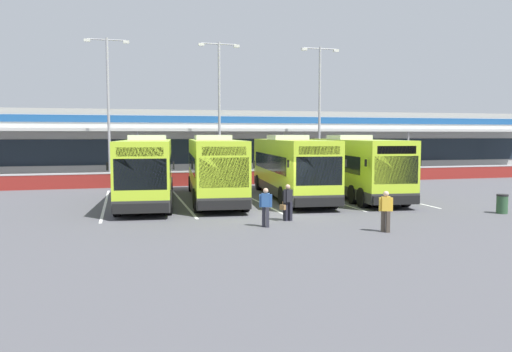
{
  "coord_description": "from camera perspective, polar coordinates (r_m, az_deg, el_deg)",
  "views": [
    {
      "loc": [
        -7.37,
        -22.81,
        3.82
      ],
      "look_at": [
        -0.54,
        3.0,
        1.6
      ],
      "focal_mm": 35.23,
      "sensor_mm": 36.0,
      "label": 1
    }
  ],
  "objects": [
    {
      "name": "pedestrian_with_handbag",
      "position": [
        22.23,
        3.59,
        -2.91
      ],
      "size": [
        0.64,
        0.44,
        1.62
      ],
      "color": "black",
      "rests_on": "ground"
    },
    {
      "name": "litter_bin",
      "position": [
        27.06,
        26.16,
        -2.85
      ],
      "size": [
        0.54,
        0.54,
        0.93
      ],
      "color": "#2D5133",
      "rests_on": "ground"
    },
    {
      "name": "lamp_post_east",
      "position": [
        42.39,
        7.23,
        8.05
      ],
      "size": [
        3.24,
        0.28,
        11.0
      ],
      "color": "#9E9EA3",
      "rests_on": "ground"
    },
    {
      "name": "lamp_post_west",
      "position": [
        39.75,
        -16.43,
        8.12
      ],
      "size": [
        3.24,
        0.28,
        11.0
      ],
      "color": "#9E9EA3",
      "rests_on": "ground"
    },
    {
      "name": "coach_bus_left_centre",
      "position": [
        29.25,
        -4.78,
        0.75
      ],
      "size": [
        3.9,
        12.34,
        3.78
      ],
      "color": "#B7DB2D",
      "rests_on": "ground"
    },
    {
      "name": "red_barrier_wall",
      "position": [
        38.17,
        -3.63,
        -0.17
      ],
      "size": [
        60.0,
        0.4,
        1.1
      ],
      "color": "maroon",
      "rests_on": "ground"
    },
    {
      "name": "terminal_building",
      "position": [
        50.27,
        -6.4,
        3.8
      ],
      "size": [
        70.0,
        13.0,
        6.0
      ],
      "color": "#B7B7B2",
      "rests_on": "ground"
    },
    {
      "name": "coach_bus_leftmost",
      "position": [
        28.76,
        -12.21,
        0.59
      ],
      "size": [
        3.9,
        12.34,
        3.78
      ],
      "color": "#B7DB2D",
      "rests_on": "ground"
    },
    {
      "name": "pedestrian_near_bin",
      "position": [
        20.7,
        1.1,
        -3.43
      ],
      "size": [
        0.53,
        0.38,
        1.62
      ],
      "color": "#33333D",
      "rests_on": "ground"
    },
    {
      "name": "bay_stripe_far_west",
      "position": [
        29.08,
        -16.73,
        -2.99
      ],
      "size": [
        0.14,
        13.0,
        0.01
      ],
      "primitive_type": "cube",
      "color": "silver",
      "rests_on": "ground"
    },
    {
      "name": "lamp_post_centre",
      "position": [
        40.02,
        -4.19,
        8.28
      ],
      "size": [
        3.24,
        0.28,
        11.0
      ],
      "color": "#9E9EA3",
      "rests_on": "ground"
    },
    {
      "name": "ground_plane",
      "position": [
        24.28,
        3.06,
        -4.31
      ],
      "size": [
        200.0,
        200.0,
        0.0
      ],
      "primitive_type": "plane",
      "color": "#4C4C51"
    },
    {
      "name": "coach_bus_centre",
      "position": [
        30.23,
        3.96,
        0.88
      ],
      "size": [
        3.9,
        12.34,
        3.78
      ],
      "color": "#B7DB2D",
      "rests_on": "ground"
    },
    {
      "name": "bay_stripe_mid_east",
      "position": [
        33.07,
        13.79,
        -2.01
      ],
      "size": [
        0.14,
        13.0,
        0.01
      ],
      "primitive_type": "cube",
      "color": "silver",
      "rests_on": "ground"
    },
    {
      "name": "bay_stripe_mid_west",
      "position": [
        29.98,
        -0.46,
        -2.56
      ],
      "size": [
        0.14,
        13.0,
        0.01
      ],
      "primitive_type": "cube",
      "color": "silver",
      "rests_on": "ground"
    },
    {
      "name": "bay_stripe_centre",
      "position": [
        31.28,
        7.02,
        -2.29
      ],
      "size": [
        0.14,
        13.0,
        0.01
      ],
      "primitive_type": "cube",
      "color": "silver",
      "rests_on": "ground"
    },
    {
      "name": "bay_stripe_west",
      "position": [
        29.24,
        -8.47,
        -2.8
      ],
      "size": [
        0.14,
        13.0,
        0.01
      ],
      "primitive_type": "cube",
      "color": "silver",
      "rests_on": "ground"
    },
    {
      "name": "coach_bus_right_centre",
      "position": [
        31.45,
        11.02,
        0.96
      ],
      "size": [
        3.9,
        12.34,
        3.78
      ],
      "color": "#B7DB2D",
      "rests_on": "ground"
    },
    {
      "name": "pedestrian_in_dark_coat",
      "position": [
        20.27,
        14.52,
        -3.75
      ],
      "size": [
        0.54,
        0.37,
        1.62
      ],
      "color": "#4C4238",
      "rests_on": "ground"
    }
  ]
}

